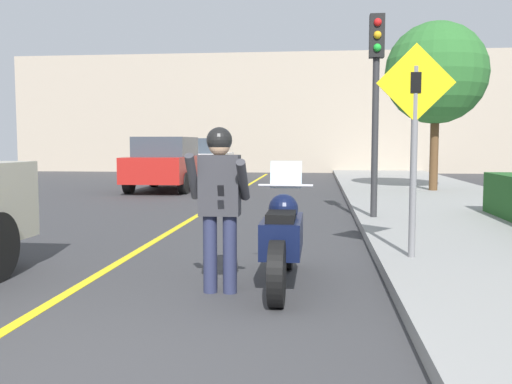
# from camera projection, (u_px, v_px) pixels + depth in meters

# --- Properties ---
(ground_plane) EXTENTS (80.00, 80.00, 0.00)m
(ground_plane) POSITION_uv_depth(u_px,v_px,m) (16.00, 382.00, 3.59)
(ground_plane) COLOR #38383A
(road_center_line) EXTENTS (0.12, 36.00, 0.01)m
(road_center_line) POSITION_uv_depth(u_px,v_px,m) (170.00, 232.00, 9.59)
(road_center_line) COLOR yellow
(road_center_line) RESTS_ON ground
(building_backdrop) EXTENTS (28.00, 1.20, 6.01)m
(building_backdrop) POSITION_uv_depth(u_px,v_px,m) (282.00, 113.00, 29.08)
(building_backdrop) COLOR #B2A38E
(building_backdrop) RESTS_ON ground
(motorcycle) EXTENTS (0.62, 2.19, 1.29)m
(motorcycle) POSITION_uv_depth(u_px,v_px,m) (282.00, 238.00, 5.98)
(motorcycle) COLOR black
(motorcycle) RESTS_ON ground
(person_biker) EXTENTS (0.59, 0.46, 1.65)m
(person_biker) POSITION_uv_depth(u_px,v_px,m) (220.00, 193.00, 5.63)
(person_biker) COLOR #282D4C
(person_biker) RESTS_ON ground
(crossing_sign) EXTENTS (0.91, 0.08, 2.50)m
(crossing_sign) POSITION_uv_depth(u_px,v_px,m) (414.00, 130.00, 6.64)
(crossing_sign) COLOR slate
(crossing_sign) RESTS_ON sidewalk_curb
(traffic_light) EXTENTS (0.26, 0.30, 3.63)m
(traffic_light) POSITION_uv_depth(u_px,v_px,m) (376.00, 77.00, 10.21)
(traffic_light) COLOR #2D2D30
(traffic_light) RESTS_ON sidewalk_curb
(street_tree) EXTENTS (2.85, 2.85, 4.74)m
(street_tree) POSITION_uv_depth(u_px,v_px,m) (436.00, 73.00, 16.03)
(street_tree) COLOR brown
(street_tree) RESTS_ON sidewalk_curb
(parked_car_red) EXTENTS (1.88, 4.20, 1.68)m
(parked_car_red) POSITION_uv_depth(u_px,v_px,m) (167.00, 163.00, 17.95)
(parked_car_red) COLOR black
(parked_car_red) RESTS_ON ground
(parked_car_white) EXTENTS (1.88, 4.20, 1.68)m
(parked_car_white) POSITION_uv_depth(u_px,v_px,m) (205.00, 159.00, 23.40)
(parked_car_white) COLOR black
(parked_car_white) RESTS_ON ground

